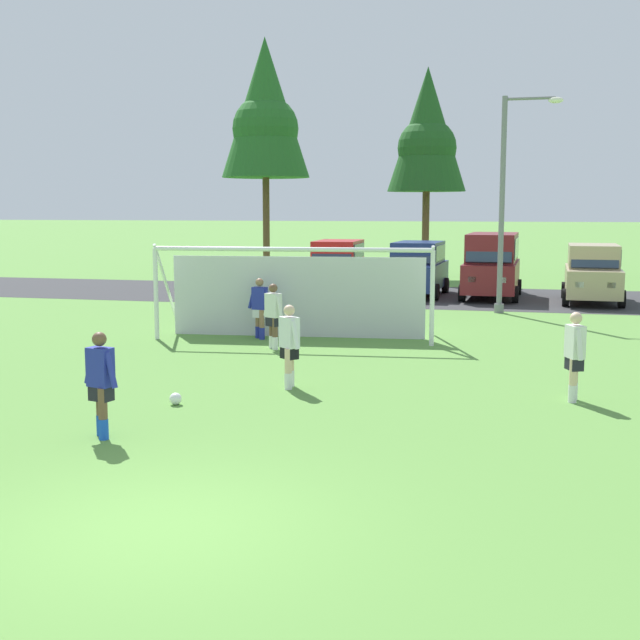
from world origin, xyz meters
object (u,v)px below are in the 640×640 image
(player_defender_far, at_px, (260,308))
(parked_car_slot_left, at_px, (418,268))
(player_winger_left, at_px, (273,316))
(parked_car_slot_far_left, at_px, (338,266))
(parked_car_slot_center, at_px, (593,273))
(street_lamp, at_px, (508,202))
(soccer_ball, at_px, (176,399))
(player_striker_near, at_px, (289,346))
(soccer_goal, at_px, (296,291))
(player_trailing_back, at_px, (574,357))
(player_winger_right, at_px, (101,385))
(parked_car_slot_center_left, at_px, (492,264))

(player_defender_far, relative_size, parked_car_slot_left, 0.35)
(player_winger_left, distance_m, parked_car_slot_far_left, 14.21)
(player_winger_left, xyz_separation_m, parked_car_slot_far_left, (-1.48, 14.13, 0.29))
(parked_car_slot_center, height_order, street_lamp, street_lamp)
(soccer_ball, xyz_separation_m, player_striker_near, (1.60, 1.85, 0.71))
(street_lamp, bearing_deg, player_striker_near, -106.55)
(player_striker_near, distance_m, player_winger_left, 4.53)
(soccer_goal, xyz_separation_m, parked_car_slot_far_left, (-1.55, 12.26, -0.18))
(player_defender_far, bearing_deg, player_striker_near, -66.86)
(parked_car_slot_center, bearing_deg, player_winger_left, -124.21)
(player_defender_far, bearing_deg, player_winger_left, -60.69)
(soccer_goal, bearing_deg, player_trailing_back, -41.00)
(player_winger_right, distance_m, player_trailing_back, 8.32)
(parked_car_slot_left, xyz_separation_m, parked_car_slot_center_left, (2.93, -0.12, 0.23))
(player_defender_far, xyz_separation_m, street_lamp, (6.30, 7.25, 2.87))
(soccer_ball, relative_size, player_defender_far, 0.13)
(player_winger_right, height_order, player_trailing_back, same)
(parked_car_slot_center_left, height_order, street_lamp, street_lamp)
(soccer_ball, xyz_separation_m, parked_car_slot_center, (8.54, 18.69, 1.00))
(soccer_goal, xyz_separation_m, parked_car_slot_center_left, (4.79, 11.54, 0.05))
(player_winger_left, xyz_separation_m, player_winger_right, (-0.22, -8.33, 0.00))
(soccer_ball, distance_m, parked_car_slot_left, 19.74)
(player_winger_left, bearing_deg, street_lamp, 57.94)
(soccer_ball, bearing_deg, parked_car_slot_center_left, 76.04)
(soccer_ball, bearing_deg, parked_car_slot_center, 65.43)
(parked_car_slot_far_left, relative_size, parked_car_slot_left, 1.00)
(parked_car_slot_left, relative_size, street_lamp, 0.66)
(soccer_ball, bearing_deg, soccer_goal, 89.61)
(soccer_goal, relative_size, player_winger_right, 4.61)
(player_defender_far, bearing_deg, player_trailing_back, -35.66)
(soccer_goal, distance_m, player_winger_right, 10.22)
(parked_car_slot_left, bearing_deg, soccer_goal, -99.10)
(soccer_goal, xyz_separation_m, player_winger_right, (-0.29, -10.20, -0.47))
(player_winger_left, height_order, parked_car_slot_left, parked_car_slot_left)
(player_winger_right, distance_m, parked_car_slot_far_left, 22.50)
(player_winger_right, xyz_separation_m, player_trailing_back, (7.17, 4.22, 0.00))
(player_winger_right, distance_m, parked_car_slot_left, 21.97)
(player_striker_near, height_order, player_winger_right, same)
(soccer_ball, xyz_separation_m, soccer_goal, (0.05, 7.97, 1.18))
(player_striker_near, distance_m, street_lamp, 13.83)
(soccer_goal, height_order, parked_car_slot_left, soccer_goal)
(soccer_goal, bearing_deg, parked_car_slot_center_left, 67.43)
(player_trailing_back, bearing_deg, parked_car_slot_center, 84.50)
(player_winger_left, bearing_deg, soccer_ball, -89.83)
(player_striker_near, distance_m, player_trailing_back, 5.34)
(soccer_ball, distance_m, soccer_goal, 8.05)
(parked_car_slot_left, height_order, street_lamp, street_lamp)
(soccer_ball, distance_m, parked_car_slot_center, 20.57)
(player_defender_far, relative_size, parked_car_slot_center_left, 0.34)
(player_trailing_back, distance_m, parked_car_slot_far_left, 20.10)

